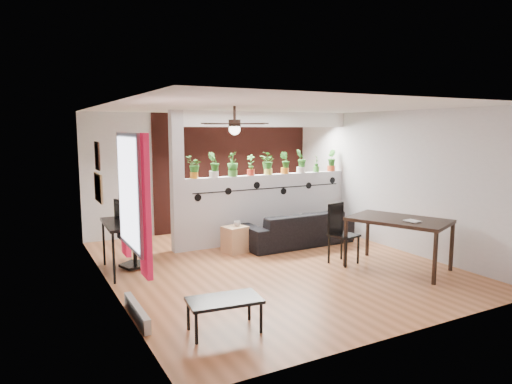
% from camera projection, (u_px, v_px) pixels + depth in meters
% --- Properties ---
extents(room_shell, '(6.30, 7.10, 2.90)m').
position_uv_depth(room_shell, '(271.00, 188.00, 7.52)').
color(room_shell, '#9C5A33').
rests_on(room_shell, ground).
extents(partition_wall, '(3.60, 0.18, 1.35)m').
position_uv_depth(partition_wall, '(268.00, 207.00, 9.29)').
color(partition_wall, '#BCBCC1').
rests_on(partition_wall, ground).
extents(ceiling_header, '(3.60, 0.18, 0.30)m').
position_uv_depth(ceiling_header, '(268.00, 119.00, 9.04)').
color(ceiling_header, white).
rests_on(ceiling_header, room_shell).
extents(pier_column, '(0.22, 0.20, 2.60)m').
position_uv_depth(pier_column, '(177.00, 182.00, 8.31)').
color(pier_column, '#BCBCC1').
rests_on(pier_column, ground).
extents(brick_panel, '(3.90, 0.05, 2.60)m').
position_uv_depth(brick_panel, '(237.00, 171.00, 10.49)').
color(brick_panel, maroon).
rests_on(brick_panel, ground).
extents(vine_decal, '(3.31, 0.01, 0.30)m').
position_uv_depth(vine_decal, '(270.00, 188.00, 9.15)').
color(vine_decal, black).
rests_on(vine_decal, partition_wall).
extents(window_assembly, '(0.09, 1.30, 1.55)m').
position_uv_depth(window_assembly, '(131.00, 195.00, 5.25)').
color(window_assembly, white).
rests_on(window_assembly, room_shell).
extents(baseboard_heater, '(0.08, 1.00, 0.18)m').
position_uv_depth(baseboard_heater, '(137.00, 312.00, 5.45)').
color(baseboard_heater, beige).
rests_on(baseboard_heater, ground).
extents(corkboard, '(0.03, 0.60, 0.45)m').
position_uv_depth(corkboard, '(98.00, 188.00, 7.14)').
color(corkboard, '#A17E4D').
rests_on(corkboard, room_shell).
extents(framed_art, '(0.03, 0.34, 0.44)m').
position_uv_depth(framed_art, '(97.00, 156.00, 7.03)').
color(framed_art, '#8C7259').
rests_on(framed_art, room_shell).
extents(ceiling_fan, '(1.19, 1.19, 0.43)m').
position_uv_depth(ceiling_fan, '(235.00, 125.00, 6.74)').
color(ceiling_fan, black).
rests_on(ceiling_fan, room_shell).
extents(potted_plant_0, '(0.27, 0.24, 0.42)m').
position_uv_depth(potted_plant_0, '(194.00, 166.00, 8.43)').
color(potted_plant_0, '#C47317').
rests_on(potted_plant_0, partition_wall).
extents(potted_plant_1, '(0.29, 0.25, 0.48)m').
position_uv_depth(potted_plant_1, '(214.00, 164.00, 8.61)').
color(potted_plant_1, silver).
rests_on(potted_plant_1, partition_wall).
extents(potted_plant_2, '(0.33, 0.32, 0.48)m').
position_uv_depth(potted_plant_2, '(233.00, 163.00, 8.79)').
color(potted_plant_2, '#41822F').
rests_on(potted_plant_2, partition_wall).
extents(potted_plant_3, '(0.27, 0.27, 0.42)m').
position_uv_depth(potted_plant_3, '(251.00, 164.00, 8.98)').
color(potted_plant_3, red).
rests_on(potted_plant_3, partition_wall).
extents(potted_plant_4, '(0.24, 0.27, 0.46)m').
position_uv_depth(potted_plant_4, '(268.00, 163.00, 9.16)').
color(potted_plant_4, gold).
rests_on(potted_plant_4, partition_wall).
extents(potted_plant_5, '(0.30, 0.30, 0.45)m').
position_uv_depth(potted_plant_5, '(285.00, 162.00, 9.35)').
color(potted_plant_5, orange).
rests_on(potted_plant_5, partition_wall).
extents(potted_plant_6, '(0.27, 0.22, 0.49)m').
position_uv_depth(potted_plant_6, '(301.00, 160.00, 9.53)').
color(potted_plant_6, silver).
rests_on(potted_plant_6, partition_wall).
extents(potted_plant_7, '(0.23, 0.23, 0.37)m').
position_uv_depth(potted_plant_7, '(316.00, 163.00, 9.72)').
color(potted_plant_7, '#3F8731').
rests_on(potted_plant_7, partition_wall).
extents(potted_plant_8, '(0.27, 0.30, 0.47)m').
position_uv_depth(potted_plant_8, '(331.00, 160.00, 9.90)').
color(potted_plant_8, '#B13F1C').
rests_on(potted_plant_8, partition_wall).
extents(sofa, '(2.13, 0.86, 0.62)m').
position_uv_depth(sofa, '(297.00, 229.00, 8.98)').
color(sofa, black).
rests_on(sofa, ground).
extents(cube_shelf, '(0.47, 0.43, 0.49)m').
position_uv_depth(cube_shelf, '(235.00, 239.00, 8.39)').
color(cube_shelf, tan).
rests_on(cube_shelf, ground).
extents(cup, '(0.14, 0.14, 0.10)m').
position_uv_depth(cup, '(237.00, 224.00, 8.37)').
color(cup, gray).
rests_on(cup, cube_shelf).
extents(computer_desk, '(0.63, 1.14, 0.81)m').
position_uv_depth(computer_desk, '(124.00, 227.00, 7.19)').
color(computer_desk, black).
rests_on(computer_desk, ground).
extents(monitor, '(0.31, 0.16, 0.18)m').
position_uv_depth(monitor, '(122.00, 215.00, 7.30)').
color(monitor, black).
rests_on(monitor, computer_desk).
extents(office_chair, '(0.55, 0.55, 1.05)m').
position_uv_depth(office_chair, '(133.00, 239.00, 7.51)').
color(office_chair, black).
rests_on(office_chair, ground).
extents(dining_table, '(1.45, 1.76, 0.83)m').
position_uv_depth(dining_table, '(399.00, 224.00, 7.36)').
color(dining_table, black).
rests_on(dining_table, ground).
extents(book, '(0.18, 0.24, 0.02)m').
position_uv_depth(book, '(409.00, 222.00, 7.04)').
color(book, gray).
rests_on(book, dining_table).
extents(folding_chair, '(0.50, 0.50, 1.02)m').
position_uv_depth(folding_chair, '(340.00, 228.00, 7.72)').
color(folding_chair, black).
rests_on(folding_chair, ground).
extents(coffee_table, '(0.87, 0.55, 0.38)m').
position_uv_depth(coffee_table, '(224.00, 302.00, 5.10)').
color(coffee_table, black).
rests_on(coffee_table, ground).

